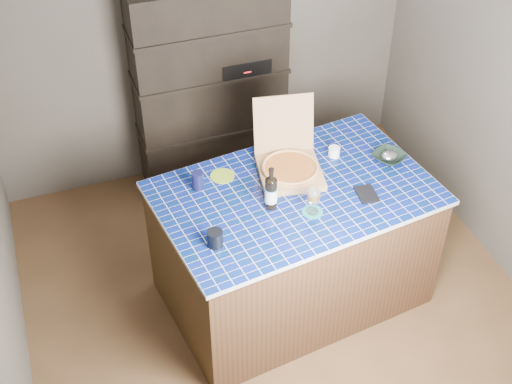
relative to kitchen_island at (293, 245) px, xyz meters
name	(u,v)px	position (x,y,z in m)	size (l,w,h in m)	color
room	(278,163)	(-0.13, -0.01, 0.76)	(3.50, 3.50, 3.50)	brown
shelving_unit	(211,87)	(-0.13, 1.52, 0.42)	(1.20, 0.41, 1.80)	black
kitchen_island	(293,245)	(0.00, 0.00, 0.00)	(1.92, 1.36, 0.98)	#49291C
pizza_box	(289,165)	(0.03, 0.20, 0.55)	(0.49, 0.56, 0.45)	#936A4B
mead_bottle	(271,192)	(-0.20, -0.09, 0.61)	(0.08, 0.08, 0.31)	black
teal_trivet	(312,212)	(0.03, -0.22, 0.49)	(0.13, 0.13, 0.01)	#167575
wine_glass	(314,195)	(0.03, -0.22, 0.63)	(0.09, 0.09, 0.20)	white
tumbler	(215,238)	(-0.64, -0.30, 0.54)	(0.10, 0.10, 0.11)	black
dvd_case	(367,194)	(0.42, -0.19, 0.49)	(0.12, 0.17, 0.01)	black
bowl	(389,157)	(0.73, 0.10, 0.51)	(0.21, 0.21, 0.05)	black
foil_contents	(389,156)	(0.73, 0.10, 0.53)	(0.12, 0.10, 0.05)	#B8B7C3
white_jar	(334,152)	(0.39, 0.27, 0.52)	(0.08, 0.08, 0.07)	white
navy_cup	(198,181)	(-0.59, 0.24, 0.55)	(0.08, 0.08, 0.12)	black
green_trivet	(222,176)	(-0.40, 0.31, 0.49)	(0.16, 0.16, 0.01)	#77A122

